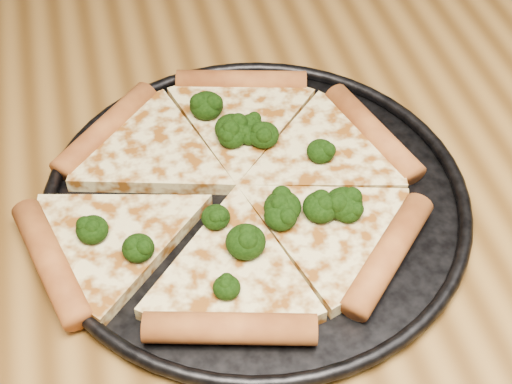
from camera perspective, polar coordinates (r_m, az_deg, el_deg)
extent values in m
cube|color=brown|center=(0.61, 9.90, -6.23)|extent=(1.20, 0.90, 0.04)
cylinder|color=black|center=(0.62, 0.00, -0.81)|extent=(0.33, 0.33, 0.01)
torus|color=black|center=(0.62, 0.00, -0.38)|extent=(0.34, 0.34, 0.01)
cylinder|color=#BB682E|center=(0.67, 8.67, 4.41)|extent=(0.05, 0.12, 0.02)
cylinder|color=#BB682E|center=(0.72, -1.09, 8.19)|extent=(0.12, 0.05, 0.02)
cylinder|color=#BB682E|center=(0.68, -11.09, 4.59)|extent=(0.10, 0.10, 0.02)
cylinder|color=#BB682E|center=(0.59, -15.00, -5.01)|extent=(0.05, 0.12, 0.02)
cylinder|color=#BB682E|center=(0.54, -1.95, -10.09)|extent=(0.12, 0.05, 0.02)
cylinder|color=#BB682E|center=(0.58, 9.81, -4.56)|extent=(0.10, 0.10, 0.02)
ellipsoid|color=black|center=(0.59, 1.98, -1.13)|extent=(0.03, 0.03, 0.02)
ellipsoid|color=black|center=(0.65, -1.78, 4.72)|extent=(0.03, 0.03, 0.02)
ellipsoid|color=black|center=(0.59, 4.82, -1.12)|extent=(0.03, 0.03, 0.02)
ellipsoid|color=black|center=(0.65, 0.56, 4.26)|extent=(0.03, 0.03, 0.02)
ellipsoid|color=black|center=(0.65, -1.81, 4.54)|extent=(0.03, 0.03, 0.02)
ellipsoid|color=black|center=(0.65, -0.45, 4.27)|extent=(0.02, 0.02, 0.02)
ellipsoid|color=black|center=(0.59, -12.07, -2.75)|extent=(0.02, 0.02, 0.02)
ellipsoid|color=black|center=(0.65, -1.80, 4.20)|extent=(0.02, 0.02, 0.02)
ellipsoid|color=black|center=(0.59, 6.53, -0.87)|extent=(0.03, 0.03, 0.02)
ellipsoid|color=black|center=(0.67, -3.70, 6.43)|extent=(0.03, 0.03, 0.02)
ellipsoid|color=black|center=(0.66, -0.46, 4.97)|extent=(0.02, 0.02, 0.02)
ellipsoid|color=black|center=(0.59, -3.01, -1.87)|extent=(0.02, 0.02, 0.02)
ellipsoid|color=black|center=(0.57, -0.77, -3.71)|extent=(0.03, 0.03, 0.02)
ellipsoid|color=black|center=(0.57, -8.74, -4.13)|extent=(0.02, 0.02, 0.02)
ellipsoid|color=black|center=(0.54, -2.19, -7.10)|extent=(0.02, 0.02, 0.01)
ellipsoid|color=black|center=(0.64, 4.83, 3.04)|extent=(0.02, 0.02, 0.02)
ellipsoid|color=black|center=(0.58, 1.84, -1.79)|extent=(0.03, 0.03, 0.02)
ellipsoid|color=black|center=(0.59, 6.84, -1.35)|extent=(0.02, 0.02, 0.02)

